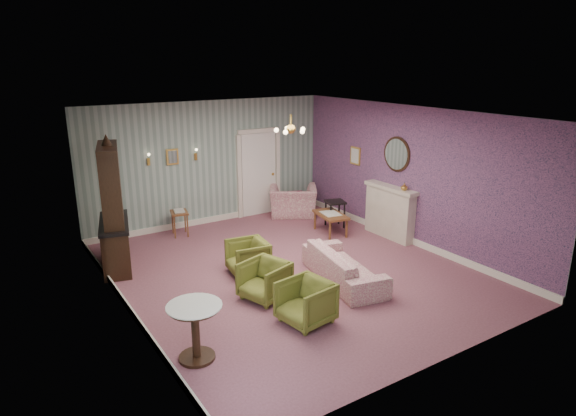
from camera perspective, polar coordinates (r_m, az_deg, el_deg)
floor at (r=9.43m, az=0.30°, el=-7.20°), size 7.00×7.00×0.00m
ceiling at (r=8.67m, az=0.33°, el=10.61°), size 7.00×7.00×0.00m
wall_back at (r=11.95m, az=-8.93°, el=5.06°), size 6.00×0.00×6.00m
wall_front at (r=6.45m, az=17.63°, el=-5.69°), size 6.00×0.00×6.00m
wall_left at (r=7.79m, az=-18.52°, el=-1.92°), size 0.00×7.00×7.00m
wall_right at (r=10.83m, az=13.76°, el=3.58°), size 0.00×7.00×7.00m
wall_right_floral at (r=10.81m, az=13.71°, el=3.57°), size 0.00×7.00×7.00m
door at (r=12.56m, az=-3.36°, el=4.08°), size 1.12×0.12×2.16m
olive_chair_a at (r=7.58m, az=2.02°, el=-10.46°), size 0.76×0.79×0.72m
olive_chair_b at (r=8.29m, az=-2.70°, el=-8.03°), size 0.83×0.86×0.71m
olive_chair_c at (r=9.23m, az=-4.61°, el=-5.43°), size 0.73×0.76×0.70m
sofa_chintz at (r=8.96m, az=6.40°, el=-5.94°), size 0.96×2.06×0.77m
wingback_chair at (r=12.53m, az=0.58°, el=1.35°), size 1.37×1.24×1.00m
dresser at (r=9.77m, az=-19.42°, el=0.40°), size 0.87×1.57×2.48m
fireplace at (r=11.22m, az=11.49°, el=-0.42°), size 0.30×1.40×1.16m
mantel_vase at (r=10.76m, az=13.09°, el=2.36°), size 0.15×0.15×0.15m
oval_mirror at (r=10.99m, az=12.25°, el=6.00°), size 0.04×0.76×0.84m
framed_print at (r=12.02m, az=7.68°, el=5.91°), size 0.04×0.34×0.42m
coffee_table at (r=11.36m, az=4.85°, el=-1.75°), size 0.68×1.00×0.47m
side_table_black at (r=11.77m, az=5.36°, el=-0.68°), size 0.53×0.53×0.63m
pedestal_table at (r=6.83m, az=-10.47°, el=-13.71°), size 0.93×0.93×0.79m
nesting_table at (r=11.44m, az=-12.21°, el=-1.60°), size 0.46×0.53×0.60m
gilt_mirror_back at (r=11.53m, az=-13.00°, el=5.69°), size 0.28×0.06×0.36m
sconce_left at (r=11.35m, az=-15.58°, el=5.32°), size 0.16×0.12×0.30m
sconce_right at (r=11.71m, az=-10.44°, el=6.00°), size 0.16×0.12×0.30m
chandelier at (r=8.70m, az=0.32°, el=8.84°), size 0.56×0.56×0.36m
burgundy_cushion at (r=12.39m, az=0.77°, el=1.07°), size 0.41×0.28×0.39m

